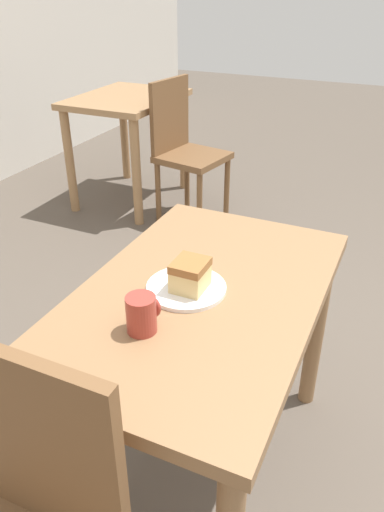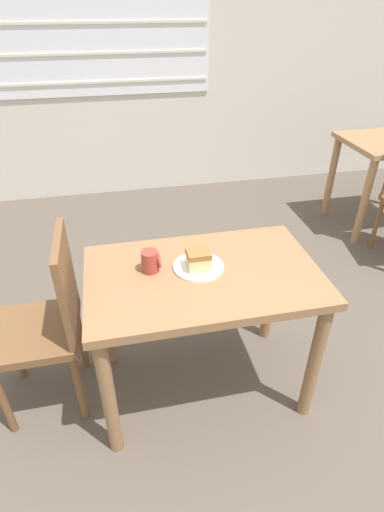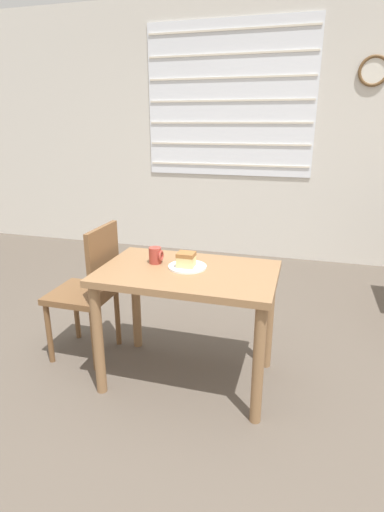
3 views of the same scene
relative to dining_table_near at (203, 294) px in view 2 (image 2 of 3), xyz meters
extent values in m
plane|color=brown|center=(0.09, -0.45, -0.60)|extent=(14.00, 14.00, 0.00)
cube|color=beige|center=(0.09, 2.58, 0.80)|extent=(10.00, 0.06, 2.80)
cube|color=beige|center=(-0.29, 2.52, 0.46)|extent=(1.81, 0.01, 0.02)
cube|color=beige|center=(-0.29, 2.52, 0.69)|extent=(1.81, 0.01, 0.02)
cube|color=beige|center=(-0.29, 2.52, 0.92)|extent=(1.81, 0.01, 0.02)
cube|color=olive|center=(0.00, 0.00, 0.10)|extent=(1.01, 0.63, 0.04)
cylinder|color=olive|center=(-0.45, -0.27, -0.26)|extent=(0.06, 0.06, 0.68)
cylinder|color=olive|center=(0.45, -0.27, -0.26)|extent=(0.06, 0.06, 0.68)
cylinder|color=olive|center=(-0.45, 0.27, -0.26)|extent=(0.06, 0.06, 0.68)
cylinder|color=olive|center=(0.45, 0.27, -0.26)|extent=(0.06, 0.06, 0.68)
cylinder|color=#9E754C|center=(1.56, 1.13, -0.24)|extent=(0.06, 0.06, 0.71)
cylinder|color=#9E754C|center=(1.56, 1.65, -0.24)|extent=(0.06, 0.06, 0.71)
cube|color=brown|center=(-0.76, 0.08, -0.16)|extent=(0.39, 0.39, 0.04)
cylinder|color=brown|center=(-0.92, 0.25, -0.39)|extent=(0.04, 0.04, 0.42)
cylinder|color=brown|center=(-0.92, -0.08, -0.39)|extent=(0.04, 0.04, 0.42)
cylinder|color=brown|center=(-0.59, 0.25, -0.39)|extent=(0.04, 0.04, 0.42)
cylinder|color=brown|center=(-0.59, -0.08, -0.39)|extent=(0.04, 0.04, 0.42)
cube|color=brown|center=(-0.58, 0.08, 0.09)|extent=(0.03, 0.37, 0.45)
cylinder|color=brown|center=(1.64, 1.02, -0.39)|extent=(0.04, 0.04, 0.42)
cylinder|color=white|center=(-0.01, 0.04, 0.13)|extent=(0.22, 0.22, 0.01)
cube|color=#E0C67F|center=(-0.02, 0.02, 0.16)|extent=(0.10, 0.09, 0.06)
cube|color=#936033|center=(-0.02, 0.02, 0.20)|extent=(0.10, 0.09, 0.02)
cylinder|color=#9E382D|center=(-0.22, 0.06, 0.17)|extent=(0.07, 0.07, 0.10)
torus|color=#9E382D|center=(-0.18, 0.06, 0.17)|extent=(0.01, 0.07, 0.07)
camera|label=1|loc=(-1.05, -0.46, 0.89)|focal=35.00mm
camera|label=2|loc=(-0.34, -1.35, 1.12)|focal=28.00mm
camera|label=3|loc=(0.61, -2.04, 0.92)|focal=28.00mm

